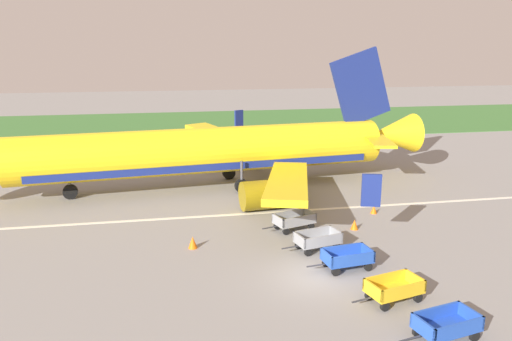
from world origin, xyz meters
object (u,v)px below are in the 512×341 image
Objects in this scene: airplane at (217,151)px; traffic_cone_by_carts at (354,225)px; baggage_cart_third_in_row at (347,258)px; baggage_cart_nearest at (446,325)px; traffic_cone_near_plane at (193,242)px; baggage_cart_second_in_row at (394,289)px; baggage_cart_far_end at (294,220)px; traffic_cone_mid_apron at (374,209)px; baggage_cart_fourth_in_row at (318,240)px.

traffic_cone_by_carts is at bearing -56.52° from airplane.
baggage_cart_nearest is at bearing -76.83° from baggage_cart_third_in_row.
traffic_cone_near_plane reaches higher than traffic_cone_by_carts.
airplane reaches higher than baggage_cart_nearest.
baggage_cart_third_in_row is 5.14× the size of traffic_cone_near_plane.
traffic_cone_near_plane is (-8.69, 7.83, -0.25)m from baggage_cart_second_in_row.
traffic_cone_near_plane is (-6.53, -1.83, -0.25)m from baggage_cart_far_end.
traffic_cone_mid_apron is (3.45, 14.86, -0.31)m from baggage_cart_nearest.
baggage_cart_nearest is 1.00× the size of baggage_cart_fourth_in_row.
baggage_cart_far_end is at bearing 15.67° from traffic_cone_near_plane.
traffic_cone_by_carts is at bearing -132.84° from traffic_cone_mid_apron.
baggage_cart_nearest and baggage_cart_second_in_row have the same top height.
baggage_cart_second_in_row is (5.86, -20.32, -2.45)m from airplane.
baggage_cart_far_end is at bearing 101.72° from baggage_cart_third_in_row.
baggage_cart_fourth_in_row is at bearing -81.58° from baggage_cart_far_end.
traffic_cone_near_plane is 13.39m from traffic_cone_mid_apron.
baggage_cart_third_in_row is 1.00× the size of baggage_cart_fourth_in_row.
traffic_cone_near_plane reaches higher than traffic_cone_mid_apron.
baggage_cart_fourth_in_row is (4.20, -14.04, -2.45)m from airplane.
airplane is 24.55m from baggage_cart_nearest.
baggage_cart_nearest is at bearing -77.51° from baggage_cart_far_end.
airplane is at bearing 123.48° from traffic_cone_by_carts.
traffic_cone_by_carts is at bearing 39.06° from baggage_cart_fourth_in_row.
baggage_cart_fourth_in_row reaches higher than traffic_cone_near_plane.
baggage_cart_third_in_row is 8.88m from traffic_cone_near_plane.
baggage_cart_far_end is 6.12× the size of traffic_cone_mid_apron.
airplane is 13.10m from traffic_cone_near_plane.
baggage_cart_third_in_row is at bearing 103.17° from baggage_cart_nearest.
baggage_cart_fourth_in_row is 3.42m from baggage_cart_far_end.
airplane reaches higher than traffic_cone_near_plane.
baggage_cart_far_end is (-1.26, 6.07, 0.00)m from baggage_cart_third_in_row.
baggage_cart_second_in_row is 11.70m from traffic_cone_near_plane.
baggage_cart_second_in_row is 6.15× the size of traffic_cone_mid_apron.
baggage_cart_far_end is at bearing 102.49° from baggage_cart_nearest.
airplane is 10.42× the size of baggage_cart_third_in_row.
baggage_cart_fourth_in_row reaches higher than traffic_cone_by_carts.
baggage_cart_nearest is (6.55, -23.54, -2.45)m from airplane.
traffic_cone_mid_apron is at bearing 76.94° from baggage_cart_nearest.
traffic_cone_by_carts is at bearing 64.64° from baggage_cart_third_in_row.
baggage_cart_fourth_in_row is at bearing 105.75° from baggage_cart_third_in_row.
baggage_cart_second_in_row is 1.00× the size of baggage_cart_fourth_in_row.
baggage_cart_third_in_row is (4.96, -16.74, -2.45)m from airplane.
airplane is at bearing 106.52° from baggage_cart_third_in_row.
baggage_cart_second_in_row and baggage_cart_fourth_in_row have the same top height.
baggage_cart_third_in_row is (-1.59, 6.80, 0.00)m from baggage_cart_nearest.
baggage_cart_second_in_row is at bearing 102.14° from baggage_cart_nearest.
baggage_cart_second_in_row is at bearing -75.20° from baggage_cart_fourth_in_row.
airplane is at bearing 109.15° from baggage_cart_far_end.
traffic_cone_mid_apron is at bearing -40.94° from airplane.
baggage_cart_second_in_row and baggage_cart_third_in_row have the same top height.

